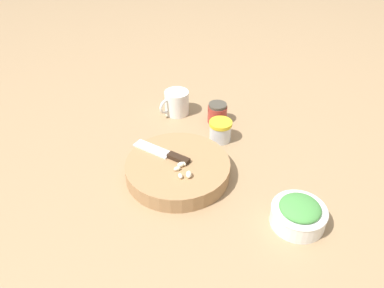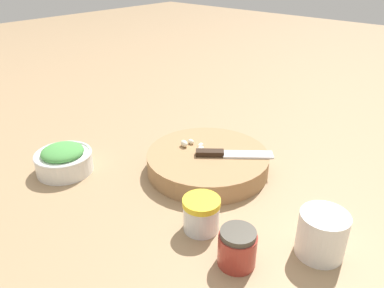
# 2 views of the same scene
# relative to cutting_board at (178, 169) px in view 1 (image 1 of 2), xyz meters

# --- Properties ---
(ground_plane) EXTENTS (5.00, 5.00, 0.00)m
(ground_plane) POSITION_rel_cutting_board_xyz_m (-0.01, 0.09, -0.02)
(ground_plane) COLOR #997A56
(cutting_board) EXTENTS (0.29, 0.29, 0.05)m
(cutting_board) POSITION_rel_cutting_board_xyz_m (0.00, 0.00, 0.00)
(cutting_board) COLOR #9E754C
(cutting_board) RESTS_ON ground_plane
(chef_knife) EXTENTS (0.16, 0.14, 0.01)m
(chef_knife) POSITION_rel_cutting_board_xyz_m (-0.04, -0.03, 0.03)
(chef_knife) COLOR black
(chef_knife) RESTS_ON cutting_board
(garlic_cloves) EXTENTS (0.07, 0.04, 0.02)m
(garlic_cloves) POSITION_rel_cutting_board_xyz_m (0.04, 0.00, 0.03)
(garlic_cloves) COLOR #F4E5C7
(garlic_cloves) RESTS_ON cutting_board
(herb_bowl) EXTENTS (0.14, 0.14, 0.07)m
(herb_bowl) POSITION_rel_cutting_board_xyz_m (0.26, 0.23, 0.01)
(herb_bowl) COLOR silver
(herb_bowl) RESTS_ON ground_plane
(spice_jar) EXTENTS (0.07, 0.07, 0.07)m
(spice_jar) POSITION_rel_cutting_board_xyz_m (-0.13, 0.18, 0.01)
(spice_jar) COLOR silver
(spice_jar) RESTS_ON ground_plane
(coffee_mug) EXTENTS (0.09, 0.11, 0.08)m
(coffee_mug) POSITION_rel_cutting_board_xyz_m (-0.33, 0.09, 0.02)
(coffee_mug) COLOR silver
(coffee_mug) RESTS_ON ground_plane
(honey_jar) EXTENTS (0.07, 0.07, 0.07)m
(honey_jar) POSITION_rel_cutting_board_xyz_m (-0.23, 0.20, 0.01)
(honey_jar) COLOR #9E3328
(honey_jar) RESTS_ON ground_plane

